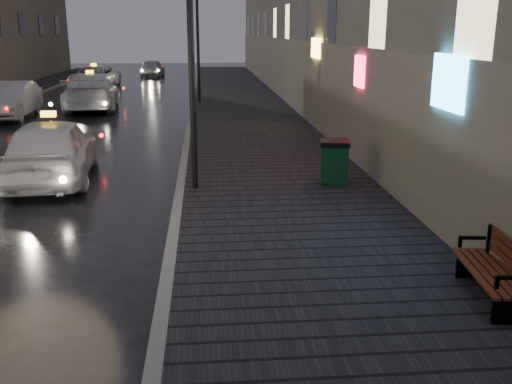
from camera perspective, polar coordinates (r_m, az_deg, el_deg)
ground at (r=7.84m, az=-20.66°, el=-12.75°), size 120.00×120.00×0.00m
sidewalk at (r=27.91m, az=-1.41°, el=8.61°), size 4.60×58.00×0.15m
curb at (r=27.86m, az=-6.40°, el=8.50°), size 0.20×58.00×0.15m
curb_far at (r=29.43m, az=-24.15°, el=7.62°), size 0.20×58.00×0.15m
lamp_near at (r=12.63m, az=-6.55°, el=15.19°), size 0.36×0.36×5.28m
lamp_far at (r=28.62m, az=-5.85°, el=15.57°), size 0.36×0.36×5.28m
bench at (r=8.25m, az=22.93°, el=-7.19°), size 0.74×1.69×0.84m
trash_bin at (r=13.42m, az=7.82°, el=3.03°), size 0.78×0.78×1.02m
taxi_near at (r=14.95m, az=-19.74°, el=4.06°), size 2.28×4.82×1.59m
car_left_mid at (r=26.62m, az=-23.38°, el=8.44°), size 1.69×4.59×1.50m
taxi_mid at (r=28.23m, az=-16.16°, el=9.63°), size 2.95×5.97×1.67m
taxi_far at (r=38.67m, az=-15.85°, el=11.02°), size 2.88×5.35×1.43m
car_far at (r=47.34m, az=-10.33°, el=12.11°), size 1.84×4.08×1.36m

